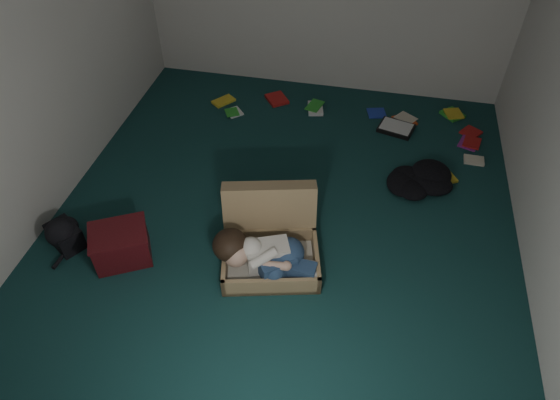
% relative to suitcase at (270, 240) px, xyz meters
% --- Properties ---
extents(floor, '(4.50, 4.50, 0.00)m').
position_rel_suitcase_xyz_m(floor, '(0.02, 0.43, -0.17)').
color(floor, '#133636').
rests_on(floor, ground).
extents(wall_front, '(4.50, 0.00, 4.50)m').
position_rel_suitcase_xyz_m(wall_front, '(0.02, -1.82, 1.13)').
color(wall_front, silver).
rests_on(wall_front, ground).
extents(wall_left, '(0.00, 4.50, 4.50)m').
position_rel_suitcase_xyz_m(wall_left, '(-1.98, 0.43, 1.13)').
color(wall_left, silver).
rests_on(wall_left, ground).
extents(suitcase, '(0.91, 0.89, 0.56)m').
position_rel_suitcase_xyz_m(suitcase, '(0.00, 0.00, 0.00)').
color(suitcase, '#A3855A').
rests_on(suitcase, floor).
extents(person, '(0.84, 0.42, 0.34)m').
position_rel_suitcase_xyz_m(person, '(-0.01, -0.20, 0.04)').
color(person, silver).
rests_on(person, suitcase).
extents(maroon_bin, '(0.56, 0.52, 0.31)m').
position_rel_suitcase_xyz_m(maroon_bin, '(-1.16, -0.29, -0.01)').
color(maroon_bin, '#480E12').
rests_on(maroon_bin, floor).
extents(backpack, '(0.46, 0.44, 0.22)m').
position_rel_suitcase_xyz_m(backpack, '(-1.68, -0.26, -0.06)').
color(backpack, black).
rests_on(backpack, floor).
extents(clothing_pile, '(0.60, 0.56, 0.15)m').
position_rel_suitcase_xyz_m(clothing_pile, '(1.17, 1.09, -0.09)').
color(clothing_pile, black).
rests_on(clothing_pile, floor).
extents(paper_tray, '(0.41, 0.35, 0.05)m').
position_rel_suitcase_xyz_m(paper_tray, '(0.94, 1.95, -0.14)').
color(paper_tray, black).
rests_on(paper_tray, floor).
extents(book_scatter, '(2.99, 1.31, 0.02)m').
position_rel_suitcase_xyz_m(book_scatter, '(0.69, 1.98, -0.16)').
color(book_scatter, gold).
rests_on(book_scatter, floor).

